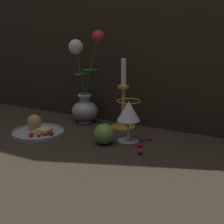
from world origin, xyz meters
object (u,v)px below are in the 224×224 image
(plate_with_pastries, at_px, (38,130))
(apple_beside_vase, at_px, (104,134))
(vase, at_px, (85,95))
(candlestick, at_px, (123,107))
(wine_glass, at_px, (129,112))

(plate_with_pastries, relative_size, apple_beside_vase, 2.30)
(vase, height_order, candlestick, vase)
(vase, relative_size, candlestick, 1.33)
(vase, distance_m, plate_with_pastries, 0.25)
(candlestick, xyz_separation_m, apple_beside_vase, (0.02, -0.19, -0.05))
(vase, bearing_deg, apple_beside_vase, -42.45)
(wine_glass, xyz_separation_m, candlestick, (-0.08, 0.12, -0.02))
(candlestick, relative_size, apple_beside_vase, 3.41)
(plate_with_pastries, relative_size, candlestick, 0.68)
(vase, relative_size, wine_glass, 2.60)
(vase, distance_m, apple_beside_vase, 0.29)
(wine_glass, height_order, apple_beside_vase, wine_glass)
(candlestick, bearing_deg, plate_with_pastries, -139.37)
(apple_beside_vase, bearing_deg, wine_glass, 48.89)
(apple_beside_vase, bearing_deg, candlestick, 96.58)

